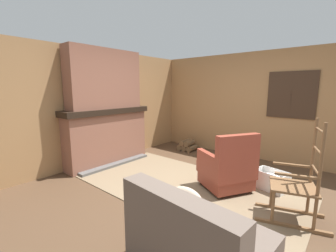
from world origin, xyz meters
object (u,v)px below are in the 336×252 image
object	(u,v)px
rocking_chair	(297,188)
storage_case	(133,104)
armchair	(227,169)
oil_lamp_vase	(81,105)
sofa_segment	(196,243)
firewood_stack	(187,146)
laundry_basket	(271,180)

from	to	relation	value
rocking_chair	storage_case	bearing A→B (deg)	-26.94
armchair	oil_lamp_vase	bearing A→B (deg)	50.30
rocking_chair	storage_case	size ratio (longest dim) A/B	4.96
sofa_segment	firewood_stack	bearing A→B (deg)	41.41
armchair	oil_lamp_vase	xyz separation A→B (m)	(-2.59, -0.94, 0.93)
firewood_stack	sofa_segment	xyz separation A→B (m)	(2.34, -3.20, 0.18)
armchair	laundry_basket	xyz separation A→B (m)	(0.53, 0.48, -0.19)
armchair	firewood_stack	xyz separation A→B (m)	(-1.82, 1.51, -0.23)
armchair	laundry_basket	distance (m)	0.74
sofa_segment	oil_lamp_vase	bearing A→B (deg)	81.73
rocking_chair	sofa_segment	xyz separation A→B (m)	(-0.48, -1.45, -0.12)
firewood_stack	oil_lamp_vase	bearing A→B (deg)	-107.37
armchair	sofa_segment	xyz separation A→B (m)	(0.51, -1.69, -0.05)
sofa_segment	storage_case	bearing A→B (deg)	62.04
sofa_segment	armchair	bearing A→B (deg)	22.20
storage_case	rocking_chair	bearing A→B (deg)	-9.16
oil_lamp_vase	sofa_segment	bearing A→B (deg)	-13.49
firewood_stack	sofa_segment	world-z (taller)	sofa_segment
armchair	oil_lamp_vase	world-z (taller)	oil_lamp_vase
firewood_stack	oil_lamp_vase	size ratio (longest dim) A/B	1.59
storage_case	firewood_stack	bearing A→B (deg)	56.67
oil_lamp_vase	sofa_segment	xyz separation A→B (m)	(3.11, -0.75, -0.98)
armchair	rocking_chair	size ratio (longest dim) A/B	0.76
rocking_chair	firewood_stack	world-z (taller)	rocking_chair
firewood_stack	sofa_segment	bearing A→B (deg)	-53.81
rocking_chair	sofa_segment	world-z (taller)	rocking_chair
rocking_chair	storage_case	xyz separation A→B (m)	(-3.59, 0.58, 0.82)
armchair	sofa_segment	distance (m)	1.76
rocking_chair	sofa_segment	bearing A→B (deg)	53.78
firewood_stack	armchair	bearing A→B (deg)	-39.65
rocking_chair	storage_case	world-z (taller)	storage_case
armchair	rocking_chair	distance (m)	1.03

